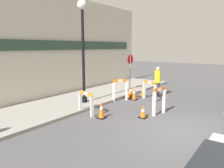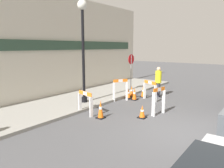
{
  "view_description": "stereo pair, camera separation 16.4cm",
  "coord_description": "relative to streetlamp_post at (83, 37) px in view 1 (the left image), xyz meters",
  "views": [
    {
      "loc": [
        -6.69,
        -1.64,
        2.74
      ],
      "look_at": [
        1.5,
        4.25,
        1.0
      ],
      "focal_mm": 35.0,
      "sensor_mm": 36.0,
      "label": 1
    },
    {
      "loc": [
        -6.59,
        -1.77,
        2.74
      ],
      "look_at": [
        1.5,
        4.25,
        1.0
      ],
      "focal_mm": 35.0,
      "sensor_mm": 36.0,
      "label": 2
    }
  ],
  "objects": [
    {
      "name": "barricade_2",
      "position": [
        -1.12,
        -1.15,
        -2.62
      ],
      "size": [
        0.34,
        0.9,
        0.96
      ],
      "rotation": [
        0.0,
        0.0,
        10.76
      ],
      "color": "white",
      "rests_on": "ground_plane"
    },
    {
      "name": "traffic_cone_4",
      "position": [
        -0.12,
        -3.2,
        -2.9
      ],
      "size": [
        0.3,
        0.3,
        0.51
      ],
      "color": "black",
      "rests_on": "ground_plane"
    },
    {
      "name": "traffic_cone_2",
      "position": [
        -1.11,
        -1.94,
        -2.79
      ],
      "size": [
        0.3,
        0.3,
        0.72
      ],
      "color": "black",
      "rests_on": "ground_plane"
    },
    {
      "name": "traffic_cone_0",
      "position": [
        2.34,
        -1.01,
        -2.9
      ],
      "size": [
        0.3,
        0.3,
        0.51
      ],
      "color": "black",
      "rests_on": "ground_plane"
    },
    {
      "name": "traffic_cone_5",
      "position": [
        3.04,
        -1.52,
        -2.84
      ],
      "size": [
        0.3,
        0.3,
        0.63
      ],
      "color": "black",
      "rests_on": "ground_plane"
    },
    {
      "name": "barricade_1",
      "position": [
        1.59,
        -1.0,
        -2.55
      ],
      "size": [
        0.73,
        0.52,
        1.12
      ],
      "rotation": [
        0.0,
        0.0,
        8.87
      ],
      "color": "white",
      "rests_on": "ground_plane"
    },
    {
      "name": "traffic_cone_1",
      "position": [
        2.76,
        -0.95,
        -2.84
      ],
      "size": [
        0.3,
        0.3,
        0.62
      ],
      "color": "black",
      "rests_on": "ground_plane"
    },
    {
      "name": "storefront_facade",
      "position": [
        -0.75,
        2.38,
        -0.39
      ],
      "size": [
        18.0,
        0.22,
        5.5
      ],
      "color": "beige",
      "rests_on": "ground_plane"
    },
    {
      "name": "barricade_3",
      "position": [
        0.67,
        -3.52,
        -2.56
      ],
      "size": [
        0.73,
        0.28,
        1.11
      ],
      "rotation": [
        0.0,
        0.0,
        12.36
      ],
      "color": "white",
      "rests_on": "ground_plane"
    },
    {
      "name": "person_worker",
      "position": [
        3.57,
        -2.14,
        -2.25
      ],
      "size": [
        0.39,
        0.39,
        1.65
      ],
      "rotation": [
        0.0,
        0.0,
        2.95
      ],
      "color": "#33333D",
      "rests_on": "ground_plane"
    },
    {
      "name": "sidewalk_slab",
      "position": [
        -0.75,
        0.72,
        -3.08
      ],
      "size": [
        18.0,
        3.16,
        0.12
      ],
      "color": "gray",
      "rests_on": "ground_plane"
    },
    {
      "name": "ground_plane",
      "position": [
        -0.75,
        -5.35,
        -3.14
      ],
      "size": [
        60.0,
        60.0,
        0.0
      ],
      "primitive_type": "plane",
      "color": "#4C4C4F"
    },
    {
      "name": "traffic_cone_3",
      "position": [
        2.19,
        -1.47,
        -2.84
      ],
      "size": [
        0.3,
        0.3,
        0.64
      ],
      "color": "black",
      "rests_on": "ground_plane"
    },
    {
      "name": "streetlamp_post",
      "position": [
        0.0,
        0.0,
        0.0
      ],
      "size": [
        0.44,
        0.44,
        4.67
      ],
      "color": "black",
      "rests_on": "sidewalk_slab"
    },
    {
      "name": "stop_sign",
      "position": [
        4.09,
        -0.08,
        -1.58
      ],
      "size": [
        0.6,
        0.06,
        2.15
      ],
      "rotation": [
        0.0,
        0.0,
        3.1
      ],
      "color": "gray",
      "rests_on": "sidewalk_slab"
    },
    {
      "name": "barricade_0",
      "position": [
        2.59,
        -2.15,
        -2.59
      ],
      "size": [
        0.55,
        0.92,
        1.01
      ],
      "rotation": [
        0.0,
        0.0,
        7.39
      ],
      "color": "white",
      "rests_on": "ground_plane"
    }
  ]
}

